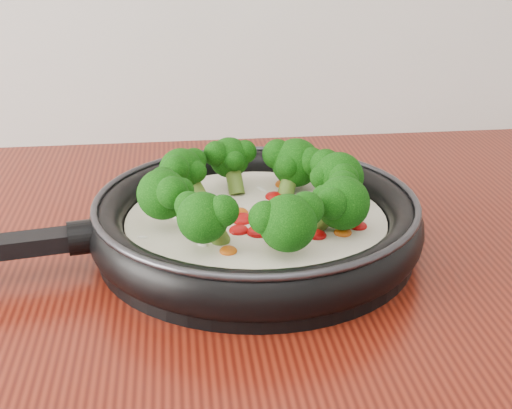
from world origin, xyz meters
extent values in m
cylinder|color=black|center=(0.08, 1.11, 0.91)|extent=(0.38, 0.38, 0.01)
torus|color=black|center=(0.08, 1.11, 0.93)|extent=(0.40, 0.40, 0.04)
torus|color=#2D2D33|center=(0.08, 1.11, 0.95)|extent=(0.39, 0.39, 0.01)
cylinder|color=black|center=(-0.09, 1.08, 0.94)|extent=(0.04, 0.04, 0.03)
cylinder|color=white|center=(0.08, 1.11, 0.92)|extent=(0.31, 0.31, 0.02)
ellipsoid|color=#A60808|center=(0.08, 1.07, 0.94)|extent=(0.03, 0.03, 0.01)
ellipsoid|color=#A60808|center=(0.18, 1.08, 0.94)|extent=(0.02, 0.02, 0.01)
ellipsoid|color=#C6510C|center=(0.16, 1.06, 0.94)|extent=(0.02, 0.02, 0.01)
ellipsoid|color=#A60808|center=(0.05, 1.11, 0.94)|extent=(0.02, 0.02, 0.01)
ellipsoid|color=#A60808|center=(0.11, 1.16, 0.94)|extent=(0.02, 0.02, 0.01)
ellipsoid|color=#C6510C|center=(0.05, 1.04, 0.94)|extent=(0.02, 0.02, 0.01)
ellipsoid|color=#A60808|center=(0.06, 1.08, 0.94)|extent=(0.02, 0.02, 0.01)
ellipsoid|color=#A60808|center=(0.11, 1.07, 0.94)|extent=(0.02, 0.02, 0.01)
ellipsoid|color=#C6510C|center=(0.07, 1.12, 0.94)|extent=(0.02, 0.02, 0.01)
ellipsoid|color=#A60808|center=(0.14, 1.06, 0.94)|extent=(0.03, 0.03, 0.01)
ellipsoid|color=#A60808|center=(0.09, 1.05, 0.94)|extent=(0.02, 0.02, 0.01)
ellipsoid|color=#C6510C|center=(0.12, 1.08, 0.94)|extent=(0.03, 0.03, 0.01)
ellipsoid|color=#A60808|center=(0.04, 1.14, 0.94)|extent=(0.04, 0.04, 0.01)
ellipsoid|color=#A60808|center=(0.17, 1.09, 0.94)|extent=(0.02, 0.02, 0.01)
ellipsoid|color=#C6510C|center=(0.13, 1.20, 0.94)|extent=(0.02, 0.02, 0.01)
ellipsoid|color=#A60808|center=(0.07, 1.11, 0.94)|extent=(0.02, 0.02, 0.01)
ellipsoid|color=#A60808|center=(0.05, 1.15, 0.94)|extent=(0.03, 0.03, 0.01)
ellipsoid|color=#C6510C|center=(0.10, 1.13, 0.94)|extent=(0.02, 0.02, 0.01)
ellipsoid|color=white|center=(0.10, 1.19, 0.94)|extent=(0.01, 0.01, 0.00)
ellipsoid|color=white|center=(0.05, 1.12, 0.94)|extent=(0.01, 0.01, 0.00)
ellipsoid|color=white|center=(0.02, 1.20, 0.94)|extent=(0.01, 0.01, 0.00)
ellipsoid|color=white|center=(0.09, 1.11, 0.94)|extent=(0.01, 0.01, 0.00)
ellipsoid|color=white|center=(0.10, 1.19, 0.94)|extent=(0.01, 0.01, 0.00)
ellipsoid|color=white|center=(0.14, 1.06, 0.94)|extent=(0.00, 0.01, 0.00)
ellipsoid|color=white|center=(-0.03, 1.08, 0.94)|extent=(0.01, 0.01, 0.00)
ellipsoid|color=white|center=(0.15, 1.13, 0.94)|extent=(0.01, 0.01, 0.00)
ellipsoid|color=white|center=(0.00, 1.12, 0.94)|extent=(0.01, 0.01, 0.00)
ellipsoid|color=white|center=(0.13, 1.11, 0.94)|extent=(0.01, 0.01, 0.00)
ellipsoid|color=white|center=(0.08, 1.11, 0.94)|extent=(0.01, 0.01, 0.00)
ellipsoid|color=white|center=(0.07, 1.09, 0.93)|extent=(0.01, 0.01, 0.00)
ellipsoid|color=white|center=(0.06, 1.15, 0.94)|extent=(0.01, 0.01, 0.00)
ellipsoid|color=white|center=(0.10, 1.09, 0.94)|extent=(0.00, 0.01, 0.00)
ellipsoid|color=white|center=(0.07, 1.12, 0.94)|extent=(0.01, 0.01, 0.00)
ellipsoid|color=white|center=(0.09, 1.09, 0.94)|extent=(0.01, 0.01, 0.00)
ellipsoid|color=white|center=(0.02, 1.05, 0.94)|extent=(0.01, 0.01, 0.00)
ellipsoid|color=white|center=(0.09, 1.12, 0.94)|extent=(0.01, 0.01, 0.00)
cylinder|color=olive|center=(0.16, 1.13, 0.95)|extent=(0.04, 0.02, 0.04)
sphere|color=black|center=(0.17, 1.13, 0.97)|extent=(0.06, 0.06, 0.05)
sphere|color=black|center=(0.16, 1.15, 0.98)|extent=(0.04, 0.04, 0.03)
sphere|color=black|center=(0.17, 1.11, 0.97)|extent=(0.04, 0.04, 0.03)
sphere|color=black|center=(0.16, 1.13, 0.97)|extent=(0.03, 0.03, 0.03)
cylinder|color=olive|center=(0.13, 1.17, 0.95)|extent=(0.03, 0.04, 0.04)
sphere|color=black|center=(0.14, 1.19, 0.97)|extent=(0.06, 0.06, 0.05)
sphere|color=black|center=(0.12, 1.19, 0.98)|extent=(0.04, 0.04, 0.03)
sphere|color=black|center=(0.15, 1.17, 0.97)|extent=(0.04, 0.04, 0.03)
sphere|color=black|center=(0.13, 1.17, 0.97)|extent=(0.03, 0.03, 0.03)
cylinder|color=olive|center=(0.07, 1.19, 0.95)|extent=(0.02, 0.04, 0.04)
sphere|color=black|center=(0.06, 1.21, 0.97)|extent=(0.05, 0.05, 0.05)
sphere|color=black|center=(0.05, 1.20, 0.98)|extent=(0.03, 0.03, 0.03)
sphere|color=black|center=(0.08, 1.20, 0.98)|extent=(0.03, 0.03, 0.03)
sphere|color=black|center=(0.07, 1.19, 0.97)|extent=(0.03, 0.03, 0.02)
cylinder|color=olive|center=(0.02, 1.16, 0.95)|extent=(0.04, 0.04, 0.04)
sphere|color=black|center=(0.01, 1.17, 0.97)|extent=(0.06, 0.06, 0.05)
sphere|color=black|center=(0.00, 1.15, 0.98)|extent=(0.03, 0.03, 0.03)
sphere|color=black|center=(0.02, 1.18, 0.98)|extent=(0.03, 0.03, 0.03)
sphere|color=black|center=(0.02, 1.16, 0.97)|extent=(0.03, 0.03, 0.02)
cylinder|color=olive|center=(0.01, 1.10, 0.95)|extent=(0.04, 0.02, 0.04)
sphere|color=black|center=(-0.01, 1.10, 0.97)|extent=(0.06, 0.06, 0.05)
sphere|color=black|center=(0.00, 1.08, 0.98)|extent=(0.04, 0.04, 0.03)
sphere|color=black|center=(-0.01, 1.12, 0.98)|extent=(0.03, 0.03, 0.03)
sphere|color=black|center=(0.01, 1.10, 0.98)|extent=(0.03, 0.03, 0.03)
cylinder|color=olive|center=(0.04, 1.05, 0.95)|extent=(0.04, 0.04, 0.04)
sphere|color=black|center=(0.03, 1.04, 0.97)|extent=(0.06, 0.06, 0.05)
sphere|color=black|center=(0.04, 1.03, 0.98)|extent=(0.03, 0.03, 0.03)
sphere|color=black|center=(0.01, 1.05, 0.98)|extent=(0.03, 0.03, 0.03)
sphere|color=black|center=(0.04, 1.05, 0.97)|extent=(0.03, 0.03, 0.02)
cylinder|color=olive|center=(0.10, 1.04, 0.95)|extent=(0.02, 0.04, 0.04)
sphere|color=black|center=(0.10, 1.02, 0.97)|extent=(0.06, 0.06, 0.05)
sphere|color=black|center=(0.12, 1.03, 0.98)|extent=(0.04, 0.04, 0.03)
sphere|color=black|center=(0.08, 1.02, 0.98)|extent=(0.04, 0.04, 0.03)
sphere|color=black|center=(0.10, 1.04, 0.97)|extent=(0.03, 0.03, 0.03)
cylinder|color=olive|center=(0.15, 1.08, 0.95)|extent=(0.04, 0.03, 0.04)
sphere|color=black|center=(0.16, 1.07, 0.97)|extent=(0.06, 0.06, 0.05)
sphere|color=black|center=(0.17, 1.09, 0.98)|extent=(0.04, 0.04, 0.03)
sphere|color=black|center=(0.15, 1.05, 0.97)|extent=(0.04, 0.04, 0.03)
sphere|color=black|center=(0.15, 1.08, 0.97)|extent=(0.03, 0.03, 0.03)
camera|label=1|loc=(0.00, 0.46, 1.23)|focal=49.21mm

